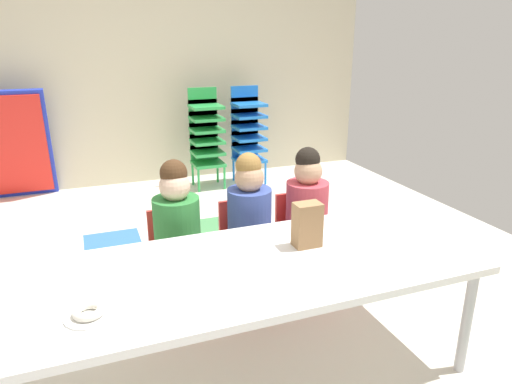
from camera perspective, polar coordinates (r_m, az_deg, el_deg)
ground_plane at (r=3.13m, az=-7.49°, el=-11.53°), size 5.25×4.99×0.02m
back_wall at (r=5.18m, az=-14.96°, el=15.90°), size 5.25×0.10×2.71m
craft_table at (r=2.12m, az=-1.72°, el=-10.01°), size 2.15×0.83×0.58m
seated_child_near_camera at (r=2.64m, az=-9.69°, el=-3.87°), size 0.34×0.34×0.92m
seated_child_middle_seat at (r=2.75m, az=-0.87°, el=-2.69°), size 0.32×0.31×0.92m
seated_child_far_right at (r=2.89m, az=6.17°, el=-1.70°), size 0.32×0.32×0.92m
kid_chair_green_stack at (r=4.93m, az=-6.15°, el=7.16°), size 0.32×0.30×1.04m
kid_chair_blue_stack at (r=5.07m, az=-1.02°, el=7.58°), size 0.32×0.30×1.04m
folded_activity_table at (r=5.10m, az=-28.81°, el=4.87°), size 0.90×0.29×1.09m
paper_bag_brown at (r=2.26m, az=6.29°, el=-4.01°), size 0.13×0.09×0.22m
paper_plate_near_edge at (r=1.86m, az=-19.75°, el=-14.07°), size 0.18×0.18×0.01m
donut_powdered_on_plate at (r=1.85m, az=-19.82°, el=-13.56°), size 0.12×0.12×0.03m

